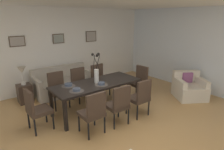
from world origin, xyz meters
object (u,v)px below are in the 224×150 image
dining_table (97,85)px  sofa (64,84)px  framed_picture_left (17,41)px  dining_chair_head_west (36,108)px  bowl_near_right (68,84)px  armchair (189,88)px  bowl_near_left (77,89)px  dining_chair_mid_right (99,78)px  side_table (25,94)px  dining_chair_far_left (119,103)px  framed_picture_right (91,36)px  dining_chair_head_east (139,80)px  dining_chair_near_right (58,88)px  dining_chair_mid_left (140,96)px  centerpiece_vase (96,72)px  dining_chair_near_left (93,111)px  bowl_far_left (101,83)px  dining_chair_far_right (80,83)px  framed_picture_center (58,39)px  table_lamp (22,72)px

dining_table → sofa: (-0.15, 1.68, -0.39)m
framed_picture_left → dining_chair_head_west: bearing=-97.5°
bowl_near_right → armchair: bearing=-19.8°
bowl_near_left → dining_table: bearing=17.1°
dining_chair_mid_right → dining_chair_head_west: same height
side_table → dining_chair_mid_right: bearing=-21.1°
dining_chair_far_left → framed_picture_right: 3.46m
dining_table → dining_chair_head_east: (1.49, -0.01, -0.16)m
dining_chair_head_west → dining_chair_head_east: same height
dining_chair_near_right → dining_chair_mid_left: size_ratio=1.00×
centerpiece_vase → framed_picture_left: framed_picture_left is taller
dining_chair_near_left → dining_chair_far_left: size_ratio=1.00×
dining_chair_head_east → bowl_near_left: dining_chair_head_east is taller
dining_chair_near_left → dining_chair_far_left: same height
dining_chair_near_left → sofa: size_ratio=0.52×
dining_chair_far_left → bowl_far_left: 0.72m
bowl_near_left → side_table: bearing=109.8°
framed_picture_right → sofa: bearing=-160.5°
centerpiece_vase → armchair: 2.88m
dining_chair_near_left → dining_chair_near_right: 1.69m
dining_chair_mid_left → dining_chair_head_west: 2.31m
centerpiece_vase → framed_picture_left: bearing=119.5°
dining_chair_far_right → framed_picture_left: framed_picture_left is taller
dining_chair_near_right → bowl_near_left: 1.08m
side_table → framed_picture_right: bearing=11.9°
bowl_near_right → sofa: bearing=70.8°
dining_chair_far_left → bowl_near_right: dining_chair_far_left is taller
bowl_far_left → dining_chair_head_east: bearing=7.3°
side_table → framed_picture_center: bearing=22.0°
dining_chair_mid_left → framed_picture_right: (0.58, 3.04, 1.13)m
dining_chair_mid_right → dining_chair_near_right: bearing=-179.1°
dining_chair_far_right → bowl_near_left: 1.27m
dining_chair_near_right → bowl_far_left: (0.67, -1.04, 0.27)m
side_table → table_lamp: (0.00, 0.00, 0.63)m
dining_chair_head_east → bowl_near_left: 2.18m
bowl_far_left → armchair: bowl_far_left is taller
dining_chair_near_right → bowl_far_left: size_ratio=5.41×
dining_chair_mid_left → armchair: 1.99m
dining_chair_head_west → centerpiece_vase: bearing=-0.0°
dining_chair_near_right → framed_picture_left: (-0.54, 1.32, 1.13)m
dining_chair_far_left → dining_chair_head_east: size_ratio=1.00×
dining_chair_far_right → bowl_near_left: bearing=-121.8°
bowl_near_left → sofa: size_ratio=0.10×
dining_chair_mid_left → side_table: 3.19m
dining_chair_mid_right → bowl_far_left: 1.28m
dining_chair_far_right → dining_chair_near_right: bearing=-178.8°
dining_chair_far_left → sofa: (-0.13, 2.55, -0.23)m
dining_chair_far_left → centerpiece_vase: size_ratio=1.25×
sofa → framed_picture_center: size_ratio=4.74×
centerpiece_vase → sofa: 1.84m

